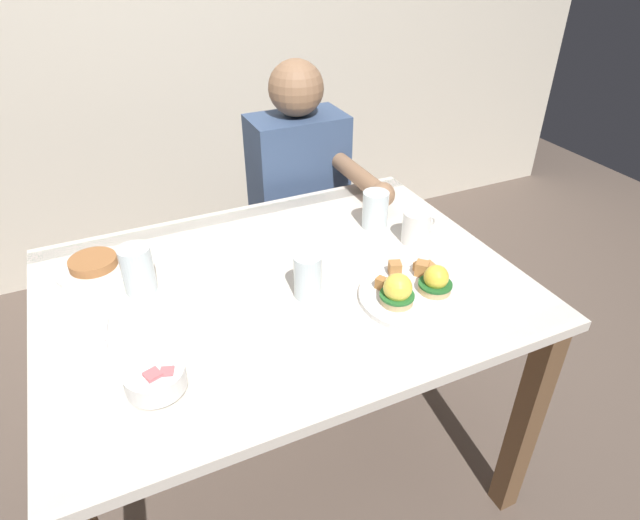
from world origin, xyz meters
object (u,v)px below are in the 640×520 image
object	(u,v)px
water_glass_extra	(375,212)
side_plate	(94,266)
fruit_bowl	(156,380)
coffee_mug	(417,226)
water_glass_far	(308,279)
fork	(104,334)
dining_table	(284,315)
eggs_benedict_plate	(414,290)
water_glass_near	(138,272)
diner_person	(303,197)

from	to	relation	value
water_glass_extra	side_plate	bearing A→B (deg)	172.20
fruit_bowl	coffee_mug	size ratio (longest dim) A/B	1.08
water_glass_extra	side_plate	distance (m)	0.80
water_glass_far	fruit_bowl	bearing A→B (deg)	-157.63
fork	side_plate	xyz separation A→B (m)	(0.01, 0.28, 0.01)
water_glass_far	side_plate	size ratio (longest dim) A/B	0.57
coffee_mug	dining_table	bearing A→B (deg)	-176.00
coffee_mug	side_plate	size ratio (longest dim) A/B	0.56
eggs_benedict_plate	water_glass_near	world-z (taller)	water_glass_near
dining_table	eggs_benedict_plate	bearing A→B (deg)	-36.72
side_plate	diner_person	xyz separation A→B (m)	(0.75, 0.34, -0.10)
eggs_benedict_plate	side_plate	bearing A→B (deg)	146.50
water_glass_far	water_glass_extra	distance (m)	0.40
dining_table	fruit_bowl	distance (m)	0.46
water_glass_far	diner_person	xyz separation A→B (m)	(0.27, 0.68, -0.14)
fork	water_glass_extra	xyz separation A→B (m)	(0.80, 0.18, 0.05)
eggs_benedict_plate	side_plate	size ratio (longest dim) A/B	1.35
coffee_mug	diner_person	bearing A→B (deg)	101.23
water_glass_far	water_glass_extra	size ratio (longest dim) A/B	1.01
fruit_bowl	side_plate	world-z (taller)	fruit_bowl
fork	water_glass_extra	distance (m)	0.82
water_glass_near	side_plate	world-z (taller)	water_glass_near
fruit_bowl	water_glass_near	xyz separation A→B (m)	(0.03, 0.36, 0.03)
fruit_bowl	water_glass_extra	xyz separation A→B (m)	(0.72, 0.40, 0.02)
water_glass_near	water_glass_extra	bearing A→B (deg)	2.94
water_glass_extra	water_glass_far	bearing A→B (deg)	-144.14
coffee_mug	water_glass_far	xyz separation A→B (m)	(-0.39, -0.11, -0.00)
water_glass_extra	eggs_benedict_plate	bearing A→B (deg)	-104.72
diner_person	fork	bearing A→B (deg)	-140.57
dining_table	coffee_mug	bearing A→B (deg)	4.00
dining_table	fork	bearing A→B (deg)	-177.47
dining_table	fork	world-z (taller)	fork
water_glass_near	water_glass_far	size ratio (longest dim) A/B	1.08
fruit_bowl	diner_person	bearing A→B (deg)	51.33
water_glass_extra	dining_table	bearing A→B (deg)	-156.66
fork	coffee_mug	bearing A→B (deg)	3.26
coffee_mug	side_plate	world-z (taller)	coffee_mug
diner_person	water_glass_near	bearing A→B (deg)	-143.42
dining_table	side_plate	xyz separation A→B (m)	(-0.43, 0.26, 0.12)
fork	side_plate	distance (m)	0.28
eggs_benedict_plate	water_glass_far	world-z (taller)	water_glass_far
water_glass_near	diner_person	size ratio (longest dim) A/B	0.11
dining_table	fork	distance (m)	0.45
fruit_bowl	water_glass_near	distance (m)	0.36
eggs_benedict_plate	diner_person	distance (m)	0.81
fruit_bowl	fork	size ratio (longest dim) A/B	0.77
water_glass_far	water_glass_extra	xyz separation A→B (m)	(0.32, 0.23, 0.00)
dining_table	coffee_mug	size ratio (longest dim) A/B	10.80
fork	diner_person	size ratio (longest dim) A/B	0.14
fruit_bowl	water_glass_far	distance (m)	0.43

